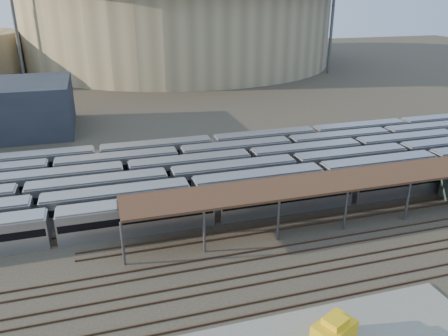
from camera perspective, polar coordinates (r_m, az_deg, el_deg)
ground at (r=47.44m, az=-2.85°, el=-11.77°), size 420.00×420.00×0.00m
subway_trains at (r=62.89m, az=-5.45°, el=-1.09°), size 127.09×23.90×3.60m
inspection_shed at (r=56.69m, az=18.16°, el=-1.31°), size 60.30×6.00×5.30m
empty_tracks at (r=43.43m, az=-1.22°, el=-15.20°), size 170.00×9.62×0.18m
stadium at (r=181.90m, az=-5.98°, el=18.76°), size 124.00×124.00×32.50m
floodlight_0 at (r=150.03m, az=-25.81°, el=17.76°), size 4.00×1.00×38.40m
floodlight_2 at (r=159.46m, az=14.05°, el=19.33°), size 4.00×1.00×38.40m
floodlight_3 at (r=198.52m, az=-17.78°, el=19.37°), size 4.00×1.00×38.40m
yellow_equipment at (r=37.86m, az=14.13°, el=-20.30°), size 3.99×3.35×2.13m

